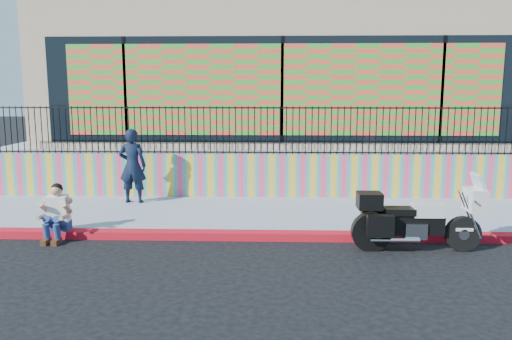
{
  "coord_description": "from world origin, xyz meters",
  "views": [
    {
      "loc": [
        -0.26,
        -9.28,
        2.84
      ],
      "look_at": [
        -0.6,
        1.2,
        1.16
      ],
      "focal_mm": 35.0,
      "sensor_mm": 36.0,
      "label": 1
    }
  ],
  "objects": [
    {
      "name": "ground",
      "position": [
        0.0,
        0.0,
        0.0
      ],
      "size": [
        90.0,
        90.0,
        0.0
      ],
      "primitive_type": "plane",
      "color": "black",
      "rests_on": "ground"
    },
    {
      "name": "sidewalk",
      "position": [
        0.0,
        1.65,
        0.07
      ],
      "size": [
        16.0,
        3.0,
        0.15
      ],
      "primitive_type": "cube",
      "color": "#878DA2",
      "rests_on": "ground"
    },
    {
      "name": "storefront_building",
      "position": [
        0.0,
        8.13,
        3.25
      ],
      "size": [
        14.0,
        8.06,
        4.0
      ],
      "color": "tan",
      "rests_on": "elevated_platform"
    },
    {
      "name": "police_motorcycle",
      "position": [
        2.29,
        -0.58,
        0.59
      ],
      "size": [
        2.26,
        0.75,
        1.41
      ],
      "color": "black",
      "rests_on": "ground"
    },
    {
      "name": "seated_man",
      "position": [
        -4.37,
        -0.19,
        0.45
      ],
      "size": [
        0.54,
        0.71,
        1.06
      ],
      "color": "navy",
      "rests_on": "ground"
    },
    {
      "name": "elevated_platform",
      "position": [
        0.0,
        8.35,
        0.62
      ],
      "size": [
        16.0,
        10.0,
        1.25
      ],
      "primitive_type": "cube",
      "color": "#878DA2",
      "rests_on": "ground"
    },
    {
      "name": "red_curb",
      "position": [
        0.0,
        0.0,
        0.07
      ],
      "size": [
        16.0,
        0.3,
        0.15
      ],
      "primitive_type": "cube",
      "color": "#B00C0F",
      "rests_on": "ground"
    },
    {
      "name": "police_officer",
      "position": [
        -3.61,
        2.46,
        1.05
      ],
      "size": [
        0.67,
        0.45,
        1.8
      ],
      "primitive_type": "imported",
      "rotation": [
        0.0,
        0.0,
        3.12
      ],
      "color": "black",
      "rests_on": "sidewalk"
    },
    {
      "name": "mural_wall",
      "position": [
        0.0,
        3.25,
        0.7
      ],
      "size": [
        16.0,
        0.2,
        1.1
      ],
      "primitive_type": "cube",
      "color": "#F4406E",
      "rests_on": "sidewalk"
    },
    {
      "name": "metal_fence",
      "position": [
        0.0,
        3.25,
        1.85
      ],
      "size": [
        15.8,
        0.04,
        1.2
      ],
      "primitive_type": null,
      "color": "black",
      "rests_on": "mural_wall"
    }
  ]
}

